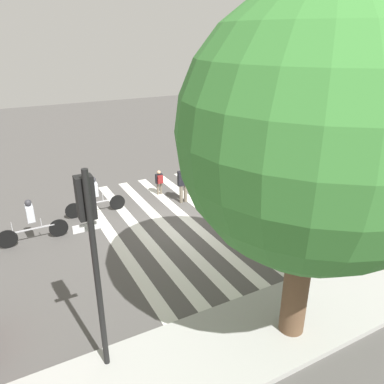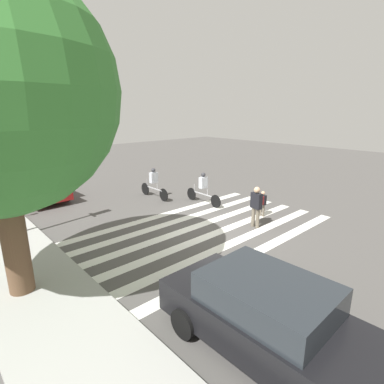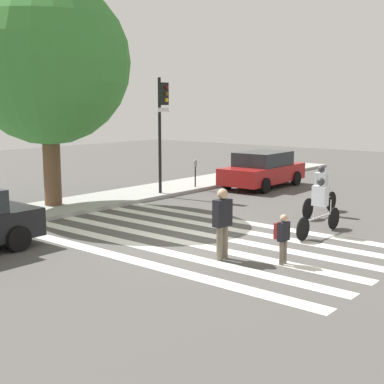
{
  "view_description": "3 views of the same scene",
  "coord_description": "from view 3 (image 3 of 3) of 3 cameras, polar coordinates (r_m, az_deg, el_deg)",
  "views": [
    {
      "loc": [
        5.54,
        11.66,
        6.7
      ],
      "look_at": [
        -0.79,
        -0.17,
        1.07
      ],
      "focal_mm": 35.0,
      "sensor_mm": 36.0,
      "label": 1
    },
    {
      "loc": [
        -7.74,
        7.87,
        4.56
      ],
      "look_at": [
        1.15,
        -0.25,
        1.25
      ],
      "focal_mm": 28.0,
      "sensor_mm": 36.0,
      "label": 2
    },
    {
      "loc": [
        -10.81,
        -8.74,
        3.55
      ],
      "look_at": [
        -0.73,
        -0.36,
        1.41
      ],
      "focal_mm": 50.0,
      "sensor_mm": 36.0,
      "label": 3
    }
  ],
  "objects": [
    {
      "name": "sidewalk_curb",
      "position": [
        18.81,
        -14.23,
        -1.69
      ],
      "size": [
        36.0,
        2.5,
        0.14
      ],
      "color": "#9E9E99",
      "rests_on": "ground_plane"
    },
    {
      "name": "street_tree",
      "position": [
        18.83,
        -15.15,
        13.18
      ],
      "size": [
        5.49,
        5.49,
        7.71
      ],
      "color": "brown",
      "rests_on": "ground_plane"
    },
    {
      "name": "car_parked_far_curb",
      "position": [
        23.43,
        7.56,
        2.4
      ],
      "size": [
        4.48,
        2.15,
        1.55
      ],
      "rotation": [
        0.0,
        0.0,
        0.03
      ],
      "color": "maroon",
      "rests_on": "ground_plane"
    },
    {
      "name": "parking_meter",
      "position": [
        22.45,
        0.35,
        2.65
      ],
      "size": [
        0.15,
        0.15,
        1.3
      ],
      "color": "black",
      "rests_on": "ground_plane"
    },
    {
      "name": "ground_plane",
      "position": [
        14.35,
        0.74,
        -5.06
      ],
      "size": [
        60.0,
        60.0,
        0.0
      ],
      "primitive_type": "plane",
      "color": "#4C4947"
    },
    {
      "name": "cyclist_far_lane",
      "position": [
        15.07,
        13.48,
        -1.27
      ],
      "size": [
        2.41,
        0.41,
        1.6
      ],
      "rotation": [
        0.0,
        0.0,
        -0.02
      ],
      "color": "black",
      "rests_on": "ground_plane"
    },
    {
      "name": "pedestrian_adult_blue_shirt",
      "position": [
        12.31,
        3.26,
        -2.98
      ],
      "size": [
        0.48,
        0.27,
        1.67
      ],
      "rotation": [
        0.0,
        0.0,
        3.01
      ],
      "color": "#6B6051",
      "rests_on": "ground_plane"
    },
    {
      "name": "crosswalk_stripes",
      "position": [
        14.35,
        0.74,
        -5.04
      ],
      "size": [
        5.43,
        10.0,
        0.01
      ],
      "color": "silver",
      "rests_on": "ground_plane"
    },
    {
      "name": "traffic_light",
      "position": [
        20.65,
        -3.22,
        8.31
      ],
      "size": [
        0.6,
        0.5,
        4.59
      ],
      "color": "black",
      "rests_on": "ground_plane"
    },
    {
      "name": "pedestrian_adult_tall_backpack",
      "position": [
        12.16,
        9.62,
        -4.55
      ],
      "size": [
        0.32,
        0.27,
        1.15
      ],
      "rotation": [
        0.0,
        0.0,
        3.09
      ],
      "color": "#6B6051",
      "rests_on": "ground_plane"
    },
    {
      "name": "cyclist_mid_street",
      "position": [
        17.81,
        13.56,
        0.33
      ],
      "size": [
        2.35,
        0.4,
        1.62
      ],
      "rotation": [
        0.0,
        0.0,
        0.0
      ],
      "color": "black",
      "rests_on": "ground_plane"
    }
  ]
}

